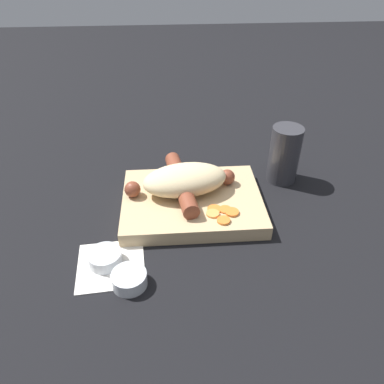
% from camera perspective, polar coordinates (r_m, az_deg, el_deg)
% --- Properties ---
extents(ground_plane, '(3.00, 3.00, 0.00)m').
position_cam_1_polar(ground_plane, '(0.70, 0.00, -2.40)').
color(ground_plane, black).
extents(food_tray, '(0.25, 0.19, 0.03)m').
position_cam_1_polar(food_tray, '(0.69, 0.00, -1.55)').
color(food_tray, tan).
rests_on(food_tray, ground_plane).
extents(bread_roll, '(0.17, 0.11, 0.05)m').
position_cam_1_polar(bread_roll, '(0.68, -1.09, 1.87)').
color(bread_roll, beige).
rests_on(bread_roll, food_tray).
extents(sausage, '(0.21, 0.18, 0.03)m').
position_cam_1_polar(sausage, '(0.70, -1.69, 1.38)').
color(sausage, brown).
rests_on(sausage, food_tray).
extents(pickled_veggies, '(0.07, 0.06, 0.00)m').
position_cam_1_polar(pickled_veggies, '(0.65, 4.63, -3.25)').
color(pickled_veggies, orange).
rests_on(pickled_veggies, food_tray).
extents(napkin, '(0.11, 0.11, 0.00)m').
position_cam_1_polar(napkin, '(0.61, -12.26, -10.77)').
color(napkin, white).
rests_on(napkin, ground_plane).
extents(condiment_cup_near, '(0.05, 0.05, 0.02)m').
position_cam_1_polar(condiment_cup_near, '(0.61, -13.08, -9.88)').
color(condiment_cup_near, silver).
rests_on(condiment_cup_near, ground_plane).
extents(condiment_cup_far, '(0.05, 0.05, 0.02)m').
position_cam_1_polar(condiment_cup_far, '(0.57, -9.52, -13.05)').
color(condiment_cup_far, silver).
rests_on(condiment_cup_far, ground_plane).
extents(drink_glass, '(0.06, 0.06, 0.12)m').
position_cam_1_polar(drink_glass, '(0.77, 13.89, 5.57)').
color(drink_glass, '#333338').
rests_on(drink_glass, ground_plane).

